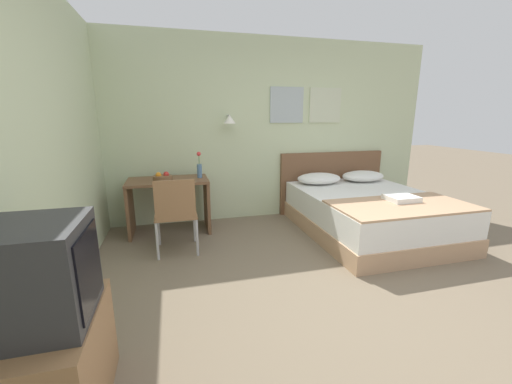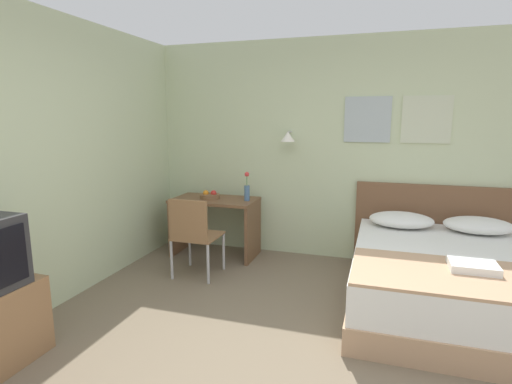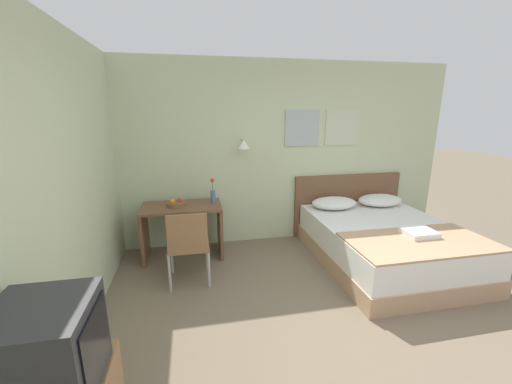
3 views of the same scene
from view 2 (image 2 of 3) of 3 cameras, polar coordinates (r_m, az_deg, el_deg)
ground_plane at (r=2.95m, az=4.20°, el=-25.13°), size 24.00×24.00×0.00m
wall_back at (r=4.92m, az=11.42°, el=5.81°), size 5.32×0.31×2.65m
bed at (r=4.07m, az=25.53°, el=-11.41°), size 1.64×2.08×0.54m
headboard at (r=5.01m, az=24.11°, el=-4.61°), size 1.76×0.06×0.98m
pillow_left at (r=4.65m, az=20.03°, el=-3.74°), size 0.67×0.46×0.16m
pillow_right at (r=4.75m, az=29.17°, el=-4.17°), size 0.67×0.46×0.16m
throw_blanket at (r=3.41m, az=27.26°, el=-10.63°), size 1.59×0.83×0.02m
folded_towel_near_foot at (r=3.55m, az=28.56°, el=-9.20°), size 0.34×0.30×0.06m
desk at (r=5.05m, az=-5.87°, el=-3.51°), size 1.04×0.59×0.73m
desk_chair at (r=4.34m, az=-8.95°, el=-5.58°), size 0.47×0.47×0.89m
fruit_bowl at (r=5.01m, az=-6.61°, el=-0.53°), size 0.25×0.25×0.11m
flower_vase at (r=4.83m, az=-1.31°, el=0.32°), size 0.07×0.07×0.35m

